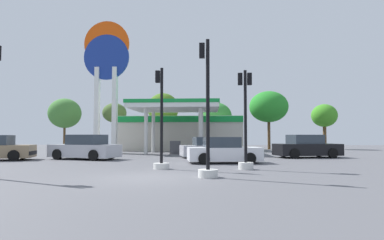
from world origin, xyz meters
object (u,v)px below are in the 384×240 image
object	(u,v)px
tree_4	(269,107)
station_pole_sign	(106,69)
car_4	(85,148)
tree_3	(216,116)
traffic_signal_1	(207,136)
traffic_signal_3	(161,138)
tree_2	(163,109)
tree_5	(324,116)
tree_0	(65,113)
traffic_signal_0	(245,133)
car_1	(224,151)
car_2	(209,148)
tree_1	(114,113)
car_0	(307,147)

from	to	relation	value
tree_4	station_pole_sign	bearing A→B (deg)	-150.47
car_4	tree_3	world-z (taller)	tree_3
traffic_signal_1	tree_4	bearing A→B (deg)	75.09
traffic_signal_3	tree_2	size ratio (longest dim) A/B	0.71
tree_4	tree_5	distance (m)	6.79
tree_0	traffic_signal_1	bearing A→B (deg)	-56.23
car_4	traffic_signal_0	world-z (taller)	traffic_signal_0
car_1	traffic_signal_0	xyz separation A→B (m)	(0.87, -3.50, 1.02)
car_4	tree_4	distance (m)	23.08
car_2	tree_0	xyz separation A→B (m)	(-17.40, 14.83, 3.60)
tree_4	tree_5	world-z (taller)	tree_4
car_4	traffic_signal_3	size ratio (longest dim) A/B	1.03
traffic_signal_1	tree_1	world-z (taller)	tree_1
car_0	car_1	world-z (taller)	car_0
traffic_signal_3	tree_3	distance (m)	24.09
car_0	car_1	bearing A→B (deg)	-140.09
tree_0	tree_1	world-z (taller)	tree_0
traffic_signal_3	tree_5	distance (m)	28.75
car_2	tree_0	size ratio (longest dim) A/B	0.73
station_pole_sign	car_4	world-z (taller)	station_pole_sign
tree_5	car_4	bearing A→B (deg)	-140.50
traffic_signal_0	tree_3	bearing A→B (deg)	92.34
car_0	tree_4	bearing A→B (deg)	90.57
car_1	traffic_signal_3	size ratio (longest dim) A/B	0.92
tree_5	car_0	bearing A→B (deg)	-113.16
traffic_signal_3	tree_2	bearing A→B (deg)	98.04
tree_0	tree_3	xyz separation A→B (m)	(18.13, 0.82, -0.38)
car_4	tree_5	distance (m)	28.33
car_0	tree_2	world-z (taller)	tree_2
tree_4	car_1	bearing A→B (deg)	-107.25
car_2	traffic_signal_3	world-z (taller)	traffic_signal_3
car_1	tree_3	size ratio (longest dim) A/B	0.79
car_4	traffic_signal_0	distance (m)	11.61
car_4	tree_0	distance (m)	19.59
tree_5	traffic_signal_0	bearing A→B (deg)	-116.32
traffic_signal_0	tree_0	world-z (taller)	tree_0
traffic_signal_0	traffic_signal_1	size ratio (longest dim) A/B	0.89
station_pole_sign	tree_4	bearing A→B (deg)	29.53
car_4	tree_5	bearing A→B (deg)	39.50
tree_2	tree_5	distance (m)	19.17
traffic_signal_3	car_1	bearing A→B (deg)	49.13
car_1	tree_5	world-z (taller)	tree_5
car_4	traffic_signal_3	distance (m)	8.50
car_0	traffic_signal_3	xyz separation A→B (m)	(-9.25, -8.72, 0.69)
car_4	traffic_signal_1	world-z (taller)	traffic_signal_1
car_2	tree_5	size ratio (longest dim) A/B	0.83
tree_1	tree_5	size ratio (longest dim) A/B	1.04
traffic_signal_1	tree_2	xyz separation A→B (m)	(-5.59, 26.96, 3.31)
traffic_signal_0	tree_3	xyz separation A→B (m)	(-0.97, 23.71, 2.20)
traffic_signal_0	traffic_signal_3	distance (m)	3.96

